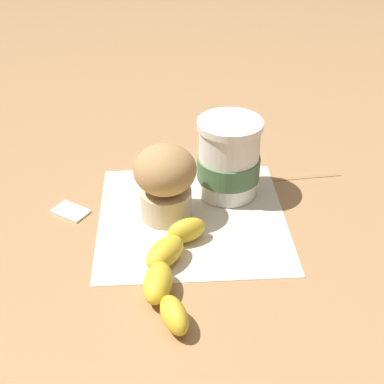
% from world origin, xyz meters
% --- Properties ---
extents(ground_plane, '(3.00, 3.00, 0.00)m').
position_xyz_m(ground_plane, '(0.00, 0.00, 0.00)').
color(ground_plane, '#A87C51').
extents(paper_napkin, '(0.31, 0.31, 0.00)m').
position_xyz_m(paper_napkin, '(0.00, 0.00, 0.00)').
color(paper_napkin, beige).
rests_on(paper_napkin, ground_plane).
extents(coffee_cup, '(0.09, 0.09, 0.12)m').
position_xyz_m(coffee_cup, '(-0.07, 0.04, 0.06)').
color(coffee_cup, white).
rests_on(coffee_cup, paper_napkin).
extents(muffin, '(0.08, 0.08, 0.11)m').
position_xyz_m(muffin, '(0.00, -0.04, 0.06)').
color(muffin, beige).
rests_on(muffin, paper_napkin).
extents(banana, '(0.20, 0.08, 0.03)m').
position_xyz_m(banana, '(0.13, -0.01, 0.02)').
color(banana, gold).
rests_on(banana, paper_napkin).
extents(sugar_packet, '(0.05, 0.06, 0.01)m').
position_xyz_m(sugar_packet, '(0.01, -0.17, 0.00)').
color(sugar_packet, white).
rests_on(sugar_packet, ground_plane).
extents(wooden_stirrer, '(0.04, 0.11, 0.00)m').
position_xyz_m(wooden_stirrer, '(-0.13, 0.16, 0.00)').
color(wooden_stirrer, '#9E7547').
rests_on(wooden_stirrer, ground_plane).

